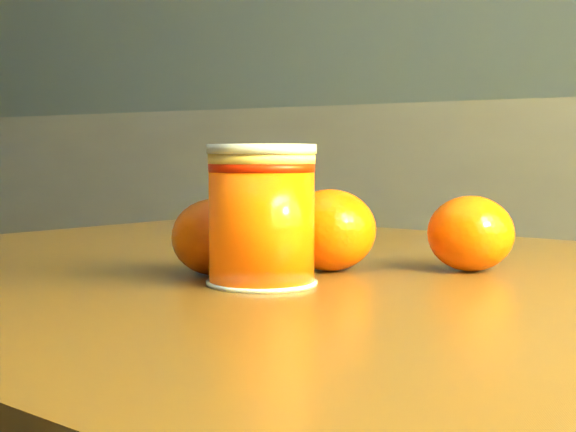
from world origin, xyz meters
The scene contains 6 objects.
kitchen_counter centered at (0.00, 1.45, 0.45)m, with size 3.15×0.60×0.90m, color #525157.
table centered at (0.80, 0.16, 0.62)m, with size 1.03×0.79×0.71m.
juice_glass centered at (0.77, 0.09, 0.76)m, with size 0.07×0.07×0.09m.
orange_front centered at (0.78, 0.17, 0.74)m, with size 0.07×0.07×0.06m, color #DC5204.
orange_back centered at (0.87, 0.22, 0.74)m, with size 0.06×0.06×0.06m, color #DC5204.
orange_extra centered at (0.72, 0.11, 0.74)m, with size 0.06×0.06×0.06m, color #DC5204.
Camera 1 is at (1.06, -0.36, 0.80)m, focal length 50.00 mm.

